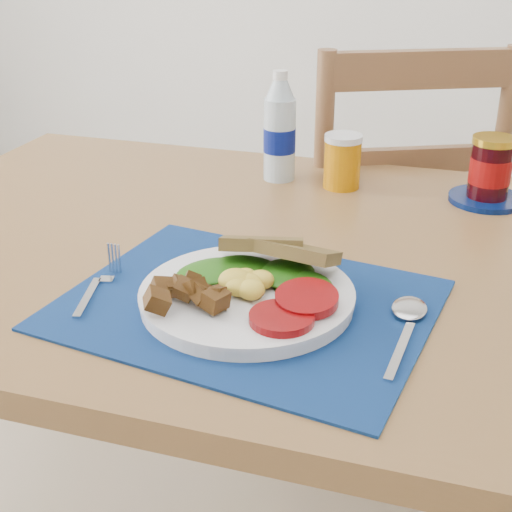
% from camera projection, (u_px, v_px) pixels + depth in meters
% --- Properties ---
extents(table, '(1.40, 0.90, 0.75)m').
position_uv_depth(table, '(284.00, 293.00, 1.14)').
color(table, brown).
rests_on(table, ground).
extents(chair_far, '(0.58, 0.57, 1.19)m').
position_uv_depth(chair_far, '(390.00, 208.00, 1.65)').
color(chair_far, '#52311D').
rests_on(chair_far, ground).
extents(placemat, '(0.51, 0.43, 0.00)m').
position_uv_depth(placemat, '(247.00, 304.00, 0.93)').
color(placemat, black).
rests_on(placemat, table).
extents(breakfast_plate, '(0.28, 0.28, 0.07)m').
position_uv_depth(breakfast_plate, '(242.00, 291.00, 0.92)').
color(breakfast_plate, silver).
rests_on(breakfast_plate, placemat).
extents(fork, '(0.04, 0.15, 0.00)m').
position_uv_depth(fork, '(100.00, 286.00, 0.97)').
color(fork, '#B2B5BA').
rests_on(fork, placemat).
extents(spoon, '(0.05, 0.19, 0.01)m').
position_uv_depth(spoon, '(407.00, 321.00, 0.88)').
color(spoon, '#B2B5BA').
rests_on(spoon, placemat).
extents(water_bottle, '(0.06, 0.06, 0.21)m').
position_uv_depth(water_bottle, '(280.00, 132.00, 1.35)').
color(water_bottle, '#ADBFCC').
rests_on(water_bottle, table).
extents(juice_glass, '(0.07, 0.07, 0.09)m').
position_uv_depth(juice_glass, '(342.00, 163.00, 1.32)').
color(juice_glass, '#C37305').
rests_on(juice_glass, table).
extents(jam_on_saucer, '(0.13, 0.13, 0.12)m').
position_uv_depth(jam_on_saucer, '(490.00, 174.00, 1.25)').
color(jam_on_saucer, '#041548').
rests_on(jam_on_saucer, table).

